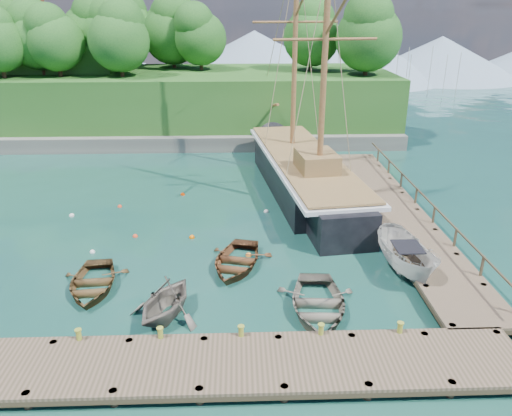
# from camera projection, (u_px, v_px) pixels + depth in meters

# --- Properties ---
(ground) EXTENTS (160.00, 160.00, 0.00)m
(ground) POSITION_uv_depth(u_px,v_px,m) (198.00, 281.00, 23.55)
(ground) COLOR #163E39
(ground) RESTS_ON ground
(dock_near) EXTENTS (20.00, 3.20, 1.10)m
(dock_near) POSITION_uv_depth(u_px,v_px,m) (242.00, 364.00, 17.44)
(dock_near) COLOR #493D2C
(dock_near) RESTS_ON ground
(dock_east) EXTENTS (3.20, 24.00, 1.10)m
(dock_east) POSITION_uv_depth(u_px,v_px,m) (396.00, 212.00, 30.25)
(dock_east) COLOR #493D2C
(dock_east) RESTS_ON ground
(bollard_0) EXTENTS (0.26, 0.26, 0.45)m
(bollard_0) POSITION_uv_depth(u_px,v_px,m) (82.00, 353.00, 18.70)
(bollard_0) COLOR olive
(bollard_0) RESTS_ON ground
(bollard_1) EXTENTS (0.26, 0.26, 0.45)m
(bollard_1) POSITION_uv_depth(u_px,v_px,m) (162.00, 351.00, 18.80)
(bollard_1) COLOR olive
(bollard_1) RESTS_ON ground
(bollard_2) EXTENTS (0.26, 0.26, 0.45)m
(bollard_2) POSITION_uv_depth(u_px,v_px,m) (241.00, 349.00, 18.90)
(bollard_2) COLOR olive
(bollard_2) RESTS_ON ground
(bollard_3) EXTENTS (0.26, 0.26, 0.45)m
(bollard_3) POSITION_uv_depth(u_px,v_px,m) (320.00, 347.00, 19.00)
(bollard_3) COLOR olive
(bollard_3) RESTS_ON ground
(bollard_4) EXTENTS (0.26, 0.26, 0.45)m
(bollard_4) POSITION_uv_depth(u_px,v_px,m) (398.00, 345.00, 19.10)
(bollard_4) COLOR olive
(bollard_4) RESTS_ON ground
(rowboat_0) EXTENTS (3.40, 4.50, 0.88)m
(rowboat_0) POSITION_uv_depth(u_px,v_px,m) (93.00, 289.00, 22.88)
(rowboat_0) COLOR #4D371D
(rowboat_0) RESTS_ON ground
(rowboat_1) EXTENTS (4.23, 4.50, 1.89)m
(rowboat_1) POSITION_uv_depth(u_px,v_px,m) (167.00, 317.00, 20.85)
(rowboat_1) COLOR #625A51
(rowboat_1) RESTS_ON ground
(rowboat_2) EXTENTS (4.18, 5.09, 0.92)m
(rowboat_2) POSITION_uv_depth(u_px,v_px,m) (236.00, 267.00, 24.82)
(rowboat_2) COLOR #52301A
(rowboat_2) RESTS_ON ground
(rowboat_3) EXTENTS (3.80, 5.07, 1.00)m
(rowboat_3) POSITION_uv_depth(u_px,v_px,m) (317.00, 312.00, 21.19)
(rowboat_3) COLOR #605A4E
(rowboat_3) RESTS_ON ground
(cabin_boat_white) EXTENTS (2.42, 5.26, 1.97)m
(cabin_boat_white) POSITION_uv_depth(u_px,v_px,m) (405.00, 273.00, 24.26)
(cabin_boat_white) COLOR beige
(cabin_boat_white) RESTS_ON ground
(schooner) EXTENTS (6.93, 26.00, 18.81)m
(schooner) POSITION_uv_depth(u_px,v_px,m) (304.00, 176.00, 34.67)
(schooner) COLOR black
(schooner) RESTS_ON ground
(mooring_buoy_0) EXTENTS (0.28, 0.28, 0.28)m
(mooring_buoy_0) POSITION_uv_depth(u_px,v_px,m) (93.00, 252.00, 26.25)
(mooring_buoy_0) COLOR white
(mooring_buoy_0) RESTS_ON ground
(mooring_buoy_1) EXTENTS (0.29, 0.29, 0.29)m
(mooring_buoy_1) POSITION_uv_depth(u_px,v_px,m) (135.00, 237.00, 28.03)
(mooring_buoy_1) COLOR red
(mooring_buoy_1) RESTS_ON ground
(mooring_buoy_2) EXTENTS (0.32, 0.32, 0.32)m
(mooring_buoy_2) POSITION_uv_depth(u_px,v_px,m) (192.00, 238.00, 27.89)
(mooring_buoy_2) COLOR #DB5F00
(mooring_buoy_2) RESTS_ON ground
(mooring_buoy_3) EXTENTS (0.31, 0.31, 0.31)m
(mooring_buoy_3) POSITION_uv_depth(u_px,v_px,m) (266.00, 212.00, 31.36)
(mooring_buoy_3) COLOR white
(mooring_buoy_3) RESTS_ON ground
(mooring_buoy_4) EXTENTS (0.28, 0.28, 0.28)m
(mooring_buoy_4) POSITION_uv_depth(u_px,v_px,m) (120.00, 207.00, 32.15)
(mooring_buoy_4) COLOR #EA401E
(mooring_buoy_4) RESTS_ON ground
(mooring_buoy_5) EXTENTS (0.29, 0.29, 0.29)m
(mooring_buoy_5) POSITION_uv_depth(u_px,v_px,m) (183.00, 195.00, 34.18)
(mooring_buoy_5) COLOR #E13800
(mooring_buoy_5) RESTS_ON ground
(mooring_buoy_6) EXTENTS (0.32, 0.32, 0.32)m
(mooring_buoy_6) POSITION_uv_depth(u_px,v_px,m) (72.00, 216.00, 30.76)
(mooring_buoy_6) COLOR silver
(mooring_buoy_6) RESTS_ON ground
(mooring_buoy_7) EXTENTS (0.32, 0.32, 0.32)m
(mooring_buoy_7) POSITION_uv_depth(u_px,v_px,m) (249.00, 256.00, 25.90)
(mooring_buoy_7) COLOR orange
(mooring_buoy_7) RESTS_ON ground
(headland) EXTENTS (51.00, 19.31, 12.90)m
(headland) POSITION_uv_depth(u_px,v_px,m) (89.00, 75.00, 50.04)
(headland) COLOR #474744
(headland) RESTS_ON ground
(distant_ridge) EXTENTS (117.00, 40.00, 10.00)m
(distant_ridge) POSITION_uv_depth(u_px,v_px,m) (250.00, 53.00, 86.80)
(distant_ridge) COLOR #728CA5
(distant_ridge) RESTS_ON ground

